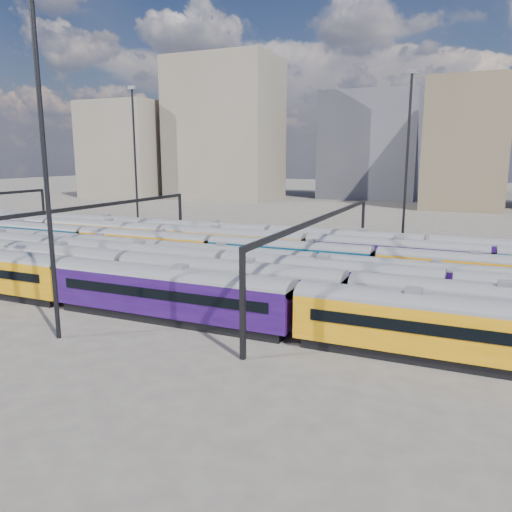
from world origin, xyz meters
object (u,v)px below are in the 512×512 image
at_px(rake_1, 127,268).
at_px(rake_2, 137,258).
at_px(rake_0, 66,275).
at_px(mast_2, 44,156).

xyz_separation_m(rake_1, rake_2, (-2.46, 5.00, -0.11)).
distance_m(rake_0, rake_2, 10.03).
relative_size(rake_1, rake_2, 0.89).
bearing_deg(mast_2, rake_2, 106.43).
distance_m(rake_0, mast_2, 14.27).
bearing_deg(mast_2, rake_0, 129.61).
xyz_separation_m(rake_0, mast_2, (5.79, -7.00, 11.00)).
relative_size(rake_0, rake_2, 0.90).
bearing_deg(rake_0, mast_2, -50.39).
bearing_deg(rake_1, mast_2, -77.98).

